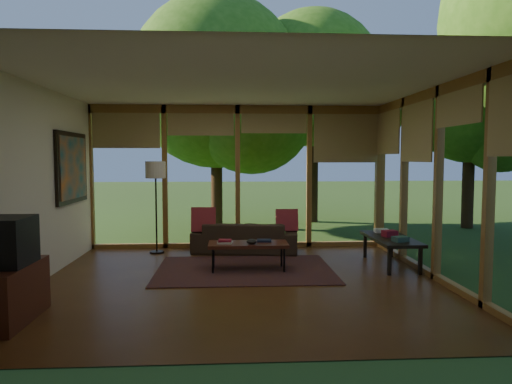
{
  "coord_description": "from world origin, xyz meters",
  "views": [
    {
      "loc": [
        -0.15,
        -6.18,
        1.7
      ],
      "look_at": [
        0.25,
        0.7,
        1.19
      ],
      "focal_mm": 32.0,
      "sensor_mm": 36.0,
      "label": 1
    }
  ],
  "objects": [
    {
      "name": "floor",
      "position": [
        0.0,
        0.0,
        0.0
      ],
      "size": [
        5.5,
        5.5,
        0.0
      ],
      "primitive_type": "plane",
      "color": "brown",
      "rests_on": "ground"
    },
    {
      "name": "ceiling",
      "position": [
        0.0,
        0.0,
        2.7
      ],
      "size": [
        5.5,
        5.5,
        0.0
      ],
      "primitive_type": "plane",
      "rotation": [
        3.14,
        0.0,
        0.0
      ],
      "color": "silver",
      "rests_on": "ground"
    },
    {
      "name": "wall_left",
      "position": [
        -2.75,
        0.0,
        1.35
      ],
      "size": [
        0.04,
        5.0,
        2.7
      ],
      "primitive_type": "cube",
      "color": "silver",
      "rests_on": "ground"
    },
    {
      "name": "wall_front",
      "position": [
        0.0,
        -2.5,
        1.35
      ],
      "size": [
        5.5,
        0.04,
        2.7
      ],
      "primitive_type": "cube",
      "color": "silver",
      "rests_on": "ground"
    },
    {
      "name": "window_wall_back",
      "position": [
        0.0,
        2.5,
        1.35
      ],
      "size": [
        5.5,
        0.12,
        2.7
      ],
      "primitive_type": "cube",
      "color": "olive",
      "rests_on": "ground"
    },
    {
      "name": "window_wall_right",
      "position": [
        2.75,
        0.0,
        1.35
      ],
      "size": [
        0.12,
        5.0,
        2.7
      ],
      "primitive_type": "cube",
      "color": "olive",
      "rests_on": "ground"
    },
    {
      "name": "exterior_lawn",
      "position": [
        8.0,
        8.0,
        -0.01
      ],
      "size": [
        40.0,
        40.0,
        0.0
      ],
      "primitive_type": "plane",
      "color": "#2B4B1C",
      "rests_on": "ground"
    },
    {
      "name": "tree_nw",
      "position": [
        -0.48,
        5.25,
        3.57
      ],
      "size": [
        4.23,
        4.23,
        5.69
      ],
      "color": "#372314",
      "rests_on": "ground"
    },
    {
      "name": "tree_ne",
      "position": [
        2.08,
        6.03,
        3.8
      ],
      "size": [
        3.61,
        3.61,
        5.62
      ],
      "color": "#372314",
      "rests_on": "ground"
    },
    {
      "name": "tree_far",
      "position": [
        5.42,
        4.65,
        2.97
      ],
      "size": [
        2.78,
        2.78,
        4.37
      ],
      "color": "#372314",
      "rests_on": "ground"
    },
    {
      "name": "rug",
      "position": [
        0.07,
        0.68,
        0.01
      ],
      "size": [
        2.66,
        1.88,
        0.01
      ],
      "primitive_type": "cube",
      "color": "brown",
      "rests_on": "floor"
    },
    {
      "name": "sofa",
      "position": [
        0.13,
        2.0,
        0.28
      ],
      "size": [
        1.97,
        1.01,
        0.55
      ],
      "primitive_type": "imported",
      "rotation": [
        0.0,
        0.0,
        3.0
      ],
      "color": "#35271A",
      "rests_on": "floor"
    },
    {
      "name": "pillow_left",
      "position": [
        -0.62,
        1.95,
        0.6
      ],
      "size": [
        0.43,
        0.23,
        0.46
      ],
      "primitive_type": "cube",
      "rotation": [
        -0.21,
        0.0,
        0.0
      ],
      "color": "maroon",
      "rests_on": "sofa"
    },
    {
      "name": "pillow_right",
      "position": [
        0.88,
        1.95,
        0.58
      ],
      "size": [
        0.39,
        0.21,
        0.41
      ],
      "primitive_type": "cube",
      "rotation": [
        -0.21,
        0.0,
        0.0
      ],
      "color": "maroon",
      "rests_on": "sofa"
    },
    {
      "name": "ct_book_lower",
      "position": [
        -0.23,
        0.59,
        0.44
      ],
      "size": [
        0.24,
        0.2,
        0.03
      ],
      "primitive_type": "cube",
      "rotation": [
        0.0,
        0.0,
        -0.18
      ],
      "color": "beige",
      "rests_on": "coffee_table"
    },
    {
      "name": "ct_book_upper",
      "position": [
        -0.23,
        0.59,
        0.47
      ],
      "size": [
        0.2,
        0.16,
        0.03
      ],
      "primitive_type": "cube",
      "rotation": [
        0.0,
        0.0,
        -0.06
      ],
      "color": "maroon",
      "rests_on": "coffee_table"
    },
    {
      "name": "ct_book_side",
      "position": [
        0.37,
        0.72,
        0.44
      ],
      "size": [
        0.23,
        0.18,
        0.03
      ],
      "primitive_type": "cube",
      "rotation": [
        0.0,
        0.0,
        -0.07
      ],
      "color": "black",
      "rests_on": "coffee_table"
    },
    {
      "name": "ct_bowl",
      "position": [
        0.17,
        0.54,
        0.46
      ],
      "size": [
        0.16,
        0.16,
        0.07
      ],
      "primitive_type": "ellipsoid",
      "color": "black",
      "rests_on": "coffee_table"
    },
    {
      "name": "media_cabinet",
      "position": [
        -2.47,
        -1.4,
        0.3
      ],
      "size": [
        0.5,
        1.0,
        0.6
      ],
      "primitive_type": "cube",
      "color": "#4D2115",
      "rests_on": "floor"
    },
    {
      "name": "television",
      "position": [
        -2.45,
        -1.4,
        0.85
      ],
      "size": [
        0.45,
        0.55,
        0.5
      ],
      "primitive_type": "cube",
      "color": "black",
      "rests_on": "media_cabinet"
    },
    {
      "name": "console_book_a",
      "position": [
        2.4,
        0.44,
        0.49
      ],
      "size": [
        0.25,
        0.21,
        0.08
      ],
      "primitive_type": "cube",
      "rotation": [
        0.0,
        0.0,
        0.3
      ],
      "color": "#2F534A",
      "rests_on": "side_console"
    },
    {
      "name": "console_book_b",
      "position": [
        2.4,
        0.89,
        0.5
      ],
      "size": [
        0.25,
        0.21,
        0.1
      ],
      "primitive_type": "cube",
      "rotation": [
        0.0,
        0.0,
        0.28
      ],
      "color": "maroon",
      "rests_on": "side_console"
    },
    {
      "name": "console_book_c",
      "position": [
        2.4,
        1.29,
        0.49
      ],
      "size": [
        0.24,
        0.18,
        0.06
      ],
      "primitive_type": "cube",
      "rotation": [
        0.0,
        0.0,
        -0.08
      ],
      "color": "beige",
      "rests_on": "side_console"
    },
    {
      "name": "floor_lamp",
      "position": [
        -1.47,
        2.03,
        1.41
      ],
      "size": [
        0.36,
        0.36,
        1.65
      ],
      "color": "black",
      "rests_on": "floor"
    },
    {
      "name": "coffee_table",
      "position": [
        0.12,
        0.64,
        0.39
      ],
      "size": [
        1.2,
        0.5,
        0.43
      ],
      "color": "#4D2115",
      "rests_on": "floor"
    },
    {
      "name": "side_console",
      "position": [
        2.4,
        0.84,
        0.41
      ],
      "size": [
        0.6,
        1.4,
        0.46
      ],
      "color": "black",
      "rests_on": "floor"
    },
    {
      "name": "wall_painting",
      "position": [
        -2.71,
        1.4,
        1.55
      ],
      "size": [
        0.06,
        1.35,
        1.15
      ],
      "color": "black",
      "rests_on": "wall_left"
    }
  ]
}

